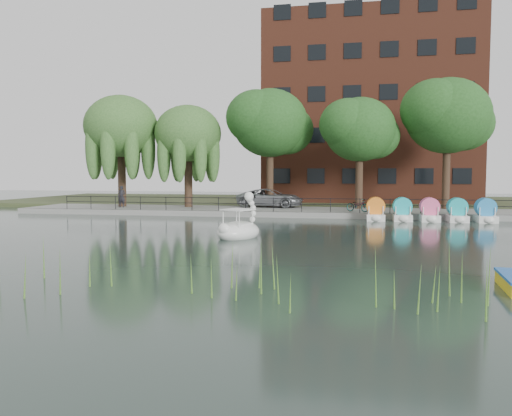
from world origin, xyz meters
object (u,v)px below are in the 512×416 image
(minivan, at_px, (270,197))
(swan_boat, at_px, (239,228))
(pedestrian, at_px, (122,195))
(bicycle, at_px, (358,204))

(minivan, bearing_deg, swan_boat, -170.94)
(minivan, bearing_deg, pedestrian, 107.65)
(bicycle, bearing_deg, minivan, 90.27)
(pedestrian, height_order, swan_boat, pedestrian)
(minivan, distance_m, bicycle, 7.66)
(minivan, bearing_deg, bicycle, -111.36)
(swan_boat, bearing_deg, bicycle, 89.89)
(bicycle, xyz_separation_m, swan_boat, (-5.78, -12.67, -0.42))
(minivan, distance_m, pedestrian, 11.83)
(minivan, height_order, pedestrian, pedestrian)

